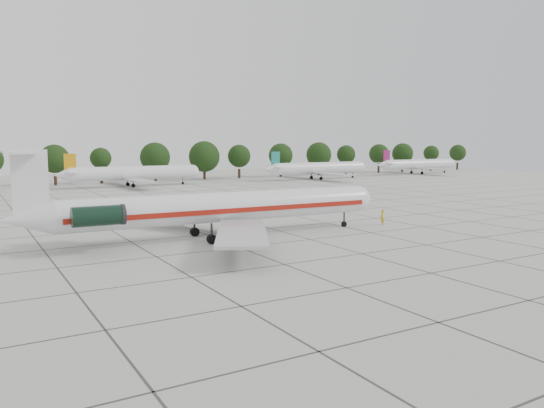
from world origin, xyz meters
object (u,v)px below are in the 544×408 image
at_px(main_airliner, 208,208).
at_px(bg_airliner_e, 419,164).
at_px(bg_airliner_d, 319,168).
at_px(ground_crew, 382,217).
at_px(bg_airliner_c, 134,173).

xyz_separation_m(main_airliner, bg_airliner_e, (100.29, 68.92, -0.33)).
height_order(main_airliner, bg_airliner_d, main_airliner).
relative_size(main_airliner, ground_crew, 21.26).
distance_m(main_airliner, bg_airliner_c, 68.38).
distance_m(bg_airliner_d, bg_airliner_e, 40.46).
xyz_separation_m(main_airliner, bg_airliner_d, (60.01, 65.18, -0.33)).
distance_m(ground_crew, bg_airliner_e, 105.76).
bearing_deg(bg_airliner_d, bg_airliner_e, 5.30).
height_order(bg_airliner_d, bg_airliner_e, same).
bearing_deg(bg_airliner_d, bg_airliner_c, 177.39).
relative_size(ground_crew, bg_airliner_c, 0.07).
relative_size(ground_crew, bg_airliner_d, 0.07).
relative_size(bg_airliner_c, bg_airliner_d, 1.00).
height_order(main_airliner, bg_airliner_e, main_airliner).
distance_m(main_airliner, bg_airliner_d, 88.60).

